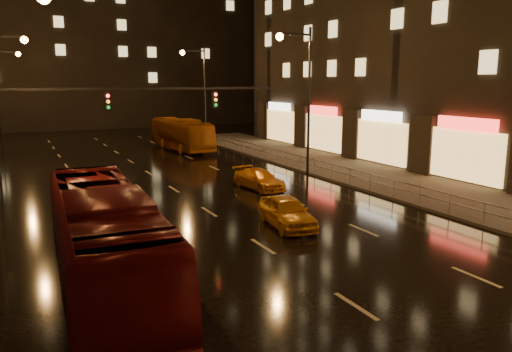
# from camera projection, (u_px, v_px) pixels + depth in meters

# --- Properties ---
(ground) EXTENTS (140.00, 140.00, 0.00)m
(ground) POSITION_uv_depth(u_px,v_px,m) (184.00, 196.00, 28.72)
(ground) COLOR black
(ground) RESTS_ON ground
(sidewalk_right) EXTENTS (7.00, 70.00, 0.15)m
(sidewalk_right) POSITION_uv_depth(u_px,v_px,m) (424.00, 189.00, 30.16)
(sidewalk_right) COLOR #38332D
(sidewalk_right) RESTS_ON ground
(building_distant) EXTENTS (44.00, 16.00, 36.00)m
(building_distant) POSITION_uv_depth(u_px,v_px,m) (95.00, 1.00, 72.91)
(building_distant) COLOR black
(building_distant) RESTS_ON ground
(traffic_signal) EXTENTS (15.31, 0.32, 6.20)m
(traffic_signal) POSITION_uv_depth(u_px,v_px,m) (87.00, 116.00, 25.63)
(traffic_signal) COLOR black
(traffic_signal) RESTS_ON ground
(railing_right) EXTENTS (0.05, 56.00, 1.00)m
(railing_right) POSITION_uv_depth(u_px,v_px,m) (350.00, 172.00, 31.22)
(railing_right) COLOR #99999E
(railing_right) RESTS_ON sidewalk_right
(bus_red) EXTENTS (3.23, 11.76, 3.25)m
(bus_red) POSITION_uv_depth(u_px,v_px,m) (104.00, 239.00, 15.64)
(bus_red) COLOR #570C0E
(bus_red) RESTS_ON ground
(bus_curb) EXTENTS (3.10, 10.80, 2.97)m
(bus_curb) POSITION_uv_depth(u_px,v_px,m) (181.00, 134.00, 47.80)
(bus_curb) COLOR #A85610
(bus_curb) RESTS_ON ground
(taxi_near) EXTENTS (2.19, 4.28, 1.40)m
(taxi_near) POSITION_uv_depth(u_px,v_px,m) (287.00, 212.00, 22.51)
(taxi_near) COLOR orange
(taxi_near) RESTS_ON ground
(taxi_far) EXTENTS (2.18, 4.31, 1.20)m
(taxi_far) POSITION_uv_depth(u_px,v_px,m) (259.00, 179.00, 30.52)
(taxi_far) COLOR orange
(taxi_far) RESTS_ON ground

